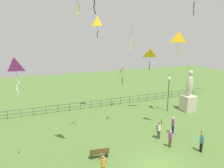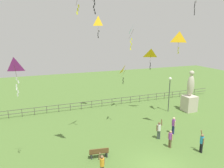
{
  "view_description": "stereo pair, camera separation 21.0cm",
  "coord_description": "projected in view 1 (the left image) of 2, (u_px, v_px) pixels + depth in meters",
  "views": [
    {
      "loc": [
        -7.9,
        -10.74,
        9.32
      ],
      "look_at": [
        -1.46,
        5.65,
        5.12
      ],
      "focal_mm": 32.98,
      "sensor_mm": 36.0,
      "label": 1
    },
    {
      "loc": [
        -7.7,
        -10.81,
        9.32
      ],
      "look_at": [
        -1.46,
        5.65,
        5.12
      ],
      "focal_mm": 32.98,
      "sensor_mm": 36.0,
      "label": 2
    }
  ],
  "objects": [
    {
      "name": "kite_8",
      "position": [
        133.0,
        30.0,
        18.54
      ],
      "size": [
        0.75,
        0.9,
        2.33
      ],
      "color": "#19B2B2"
    },
    {
      "name": "person_3",
      "position": [
        103.0,
        164.0,
        13.7
      ],
      "size": [
        0.5,
        0.3,
        1.86
      ],
      "color": "#3F4C47",
      "rests_on": "ground_plane"
    },
    {
      "name": "person_2",
      "position": [
        159.0,
        129.0,
        18.77
      ],
      "size": [
        0.49,
        0.37,
        1.92
      ],
      "color": "#3F4C47",
      "rests_on": "ground_plane"
    },
    {
      "name": "lamppost",
      "position": [
        169.0,
        87.0,
        25.12
      ],
      "size": [
        0.36,
        0.36,
        4.37
      ],
      "color": "#38383D",
      "rests_on": "ground_plane"
    },
    {
      "name": "statue_monument",
      "position": [
        189.0,
        97.0,
        25.68
      ],
      "size": [
        1.5,
        1.5,
        5.14
      ],
      "color": "beige",
      "rests_on": "ground_plane"
    },
    {
      "name": "person_0",
      "position": [
        202.0,
        141.0,
        16.63
      ],
      "size": [
        0.35,
        0.49,
        1.9
      ],
      "color": "black",
      "rests_on": "ground_plane"
    },
    {
      "name": "waterfront_railing",
      "position": [
        97.0,
        103.0,
        27.1
      ],
      "size": [
        36.05,
        0.06,
        0.95
      ],
      "color": "#4C4742",
      "rests_on": "ground_plane"
    },
    {
      "name": "kite_4",
      "position": [
        98.0,
        22.0,
        23.44
      ],
      "size": [
        0.93,
        0.83,
        2.44
      ],
      "color": "yellow"
    },
    {
      "name": "park_bench",
      "position": [
        99.0,
        153.0,
        15.9
      ],
      "size": [
        1.54,
        0.63,
        0.85
      ],
      "color": "brown",
      "rests_on": "ground_plane"
    },
    {
      "name": "person_5",
      "position": [
        170.0,
        138.0,
        17.33
      ],
      "size": [
        0.29,
        0.46,
        1.56
      ],
      "color": "brown",
      "rests_on": "ground_plane"
    },
    {
      "name": "kite_5",
      "position": [
        179.0,
        38.0,
        18.84
      ],
      "size": [
        0.98,
        1.03,
        2.02
      ],
      "color": "yellow"
    },
    {
      "name": "person_1",
      "position": [
        173.0,
        124.0,
        19.8
      ],
      "size": [
        0.31,
        0.51,
        1.69
      ],
      "color": "navy",
      "rests_on": "ground_plane"
    },
    {
      "name": "kite_0",
      "position": [
        125.0,
        70.0,
        25.53
      ],
      "size": [
        1.18,
        1.24,
        2.47
      ],
      "color": "yellow"
    },
    {
      "name": "kite_7",
      "position": [
        15.0,
        67.0,
        13.16
      ],
      "size": [
        0.85,
        0.59,
        2.65
      ],
      "color": "#B22DB2"
    },
    {
      "name": "kite_3",
      "position": [
        150.0,
        55.0,
        23.6
      ],
      "size": [
        1.39,
        1.25,
        2.4
      ],
      "color": "yellow"
    }
  ]
}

